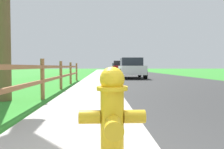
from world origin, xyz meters
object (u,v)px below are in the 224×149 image
(parked_car_red, at_px, (120,67))
(fire_hydrant, at_px, (112,115))
(parked_car_beige, at_px, (117,68))
(parked_suv_white, at_px, (131,68))

(parked_car_red, bearing_deg, fire_hydrant, -95.00)
(parked_car_red, relative_size, parked_car_beige, 0.92)
(parked_suv_white, distance_m, parked_car_beige, 18.50)
(fire_hydrant, relative_size, parked_suv_white, 0.20)
(parked_suv_white, bearing_deg, fire_hydrant, -98.46)
(fire_hydrant, height_order, parked_car_red, parked_car_red)
(parked_suv_white, bearing_deg, parked_car_red, 89.74)
(fire_hydrant, distance_m, parked_car_beige, 33.18)
(fire_hydrant, xyz_separation_m, parked_car_beige, (2.42, 33.09, 0.27))
(fire_hydrant, height_order, parked_suv_white, parked_suv_white)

